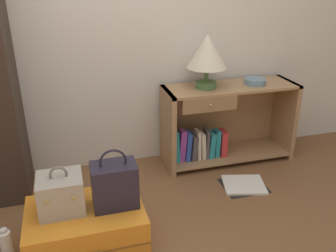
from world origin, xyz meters
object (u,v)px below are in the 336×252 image
(bookshelf, at_px, (222,124))
(train_case, at_px, (61,193))
(suitcase_large, at_px, (87,227))
(handbag, at_px, (115,184))
(open_book_on_floor, at_px, (244,185))
(bowl, at_px, (255,81))
(table_lamp, at_px, (207,53))
(bottle, at_px, (6,244))

(bookshelf, bearing_deg, train_case, -149.96)
(suitcase_large, relative_size, train_case, 2.39)
(bookshelf, relative_size, handbag, 3.03)
(train_case, height_order, open_book_on_floor, train_case)
(bowl, height_order, handbag, bowl)
(bookshelf, height_order, train_case, bookshelf)
(bookshelf, xyz_separation_m, handbag, (-1.07, -0.83, 0.08))
(train_case, distance_m, handbag, 0.32)
(table_lamp, distance_m, handbag, 1.34)
(suitcase_large, bearing_deg, bookshelf, 33.49)
(bowl, relative_size, bottle, 0.92)
(suitcase_large, distance_m, open_book_on_floor, 1.31)
(bowl, bearing_deg, open_book_on_floor, -120.73)
(bowl, height_order, open_book_on_floor, bowl)
(table_lamp, distance_m, open_book_on_floor, 1.10)
(suitcase_large, bearing_deg, open_book_on_floor, 15.45)
(table_lamp, xyz_separation_m, bowl, (0.44, -0.03, -0.26))
(open_book_on_floor, bearing_deg, suitcase_large, -164.55)
(bowl, height_order, suitcase_large, bowl)
(bookshelf, xyz_separation_m, bowl, (0.27, -0.04, 0.38))
(bowl, distance_m, open_book_on_floor, 0.88)
(train_case, height_order, bottle, train_case)
(bowl, bearing_deg, bottle, -159.18)
(suitcase_large, relative_size, open_book_on_floor, 1.87)
(suitcase_large, xyz_separation_m, bottle, (-0.47, 0.03, -0.04))
(table_lamp, height_order, train_case, table_lamp)
(bowl, height_order, train_case, bowl)
(bottle, bearing_deg, table_lamp, 26.73)
(table_lamp, height_order, bowl, table_lamp)
(bowl, distance_m, handbag, 1.58)
(bowl, bearing_deg, bookshelf, 172.20)
(train_case, relative_size, bottle, 1.51)
(train_case, distance_m, open_book_on_floor, 1.47)
(bookshelf, xyz_separation_m, train_case, (-1.38, -0.80, 0.05))
(suitcase_large, xyz_separation_m, handbag, (0.19, -0.00, 0.28))
(bookshelf, distance_m, suitcase_large, 1.52)
(handbag, bearing_deg, open_book_on_floor, 18.18)
(suitcase_large, xyz_separation_m, open_book_on_floor, (1.26, 0.35, -0.13))
(bookshelf, bearing_deg, table_lamp, -176.44)
(table_lamp, height_order, open_book_on_floor, table_lamp)
(bowl, distance_m, bottle, 2.23)
(bookshelf, distance_m, bottle, 1.92)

